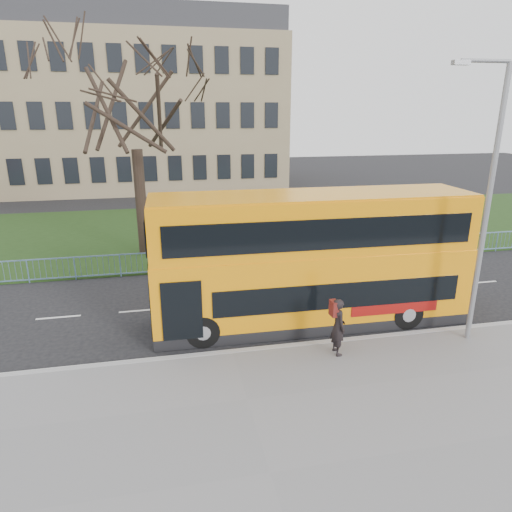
# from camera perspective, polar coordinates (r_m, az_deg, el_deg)

# --- Properties ---
(ground) EXTENTS (120.00, 120.00, 0.00)m
(ground) POSITION_cam_1_polar(r_m,az_deg,el_deg) (16.24, -3.82, -9.53)
(ground) COLOR black
(ground) RESTS_ON ground
(pavement) EXTENTS (80.00, 10.50, 0.12)m
(pavement) POSITION_cam_1_polar(r_m,az_deg,el_deg) (10.74, 1.78, -25.68)
(pavement) COLOR slate
(pavement) RESTS_ON ground
(kerb) EXTENTS (80.00, 0.20, 0.14)m
(kerb) POSITION_cam_1_polar(r_m,az_deg,el_deg) (14.86, -2.97, -11.99)
(kerb) COLOR #97989A
(kerb) RESTS_ON ground
(grass_verge) EXTENTS (80.00, 15.40, 0.08)m
(grass_verge) POSITION_cam_1_polar(r_m,az_deg,el_deg) (29.62, -7.71, 3.14)
(grass_verge) COLOR #1B3212
(grass_verge) RESTS_ON ground
(guard_railing) EXTENTS (40.00, 0.12, 1.10)m
(guard_railing) POSITION_cam_1_polar(r_m,az_deg,el_deg) (22.10, -6.25, -0.50)
(guard_railing) COLOR #6A90BD
(guard_railing) RESTS_ON ground
(bare_tree) EXTENTS (9.12, 9.12, 13.03)m
(bare_tree) POSITION_cam_1_polar(r_m,az_deg,el_deg) (24.36, -14.87, 15.23)
(bare_tree) COLOR black
(bare_tree) RESTS_ON grass_verge
(civic_building) EXTENTS (30.00, 15.00, 14.00)m
(civic_building) POSITION_cam_1_polar(r_m,az_deg,el_deg) (49.42, -16.01, 16.62)
(civic_building) COLOR #8A7557
(civic_building) RESTS_ON ground
(yellow_bus) EXTENTS (11.21, 2.86, 4.68)m
(yellow_bus) POSITION_cam_1_polar(r_m,az_deg,el_deg) (16.22, 6.95, -0.06)
(yellow_bus) COLOR orange
(yellow_bus) RESTS_ON ground
(pedestrian) EXTENTS (0.48, 0.70, 1.84)m
(pedestrian) POSITION_cam_1_polar(r_m,az_deg,el_deg) (14.52, 10.22, -8.68)
(pedestrian) COLOR black
(pedestrian) RESTS_ON pavement
(street_lamp) EXTENTS (1.84, 0.25, 8.68)m
(street_lamp) POSITION_cam_1_polar(r_m,az_deg,el_deg) (15.71, 26.77, 6.49)
(street_lamp) COLOR gray
(street_lamp) RESTS_ON pavement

